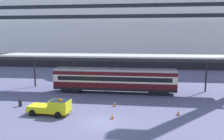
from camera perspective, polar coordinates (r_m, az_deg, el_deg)
name	(u,v)px	position (r m, az deg, el deg)	size (l,w,h in m)	color
ground_plane	(101,122)	(27.27, -2.62, -12.37)	(400.00, 400.00, 0.00)	#525479
cruise_ship	(154,25)	(80.03, 10.09, 10.65)	(129.23, 22.33, 38.40)	black
platform_canopy	(115,57)	(39.90, 0.65, 3.21)	(38.67, 5.76, 6.37)	#BBBBBB
train_carriage	(114,79)	(39.99, 0.57, -2.26)	(20.34, 2.81, 4.11)	black
service_truck	(53,107)	(30.18, -13.95, -8.58)	(5.36, 2.62, 2.02)	yellow
traffic_cone_near	(115,104)	(32.89, 0.60, -8.07)	(0.36, 0.36, 0.73)	black
traffic_cone_mid	(112,116)	(28.23, 0.08, -10.88)	(0.36, 0.36, 0.71)	black
traffic_cone_far	(178,112)	(30.53, 15.55, -9.65)	(0.36, 0.36, 0.75)	black
quay_bollard	(20,103)	(35.18, -21.08, -7.28)	(0.48, 0.48, 0.96)	black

